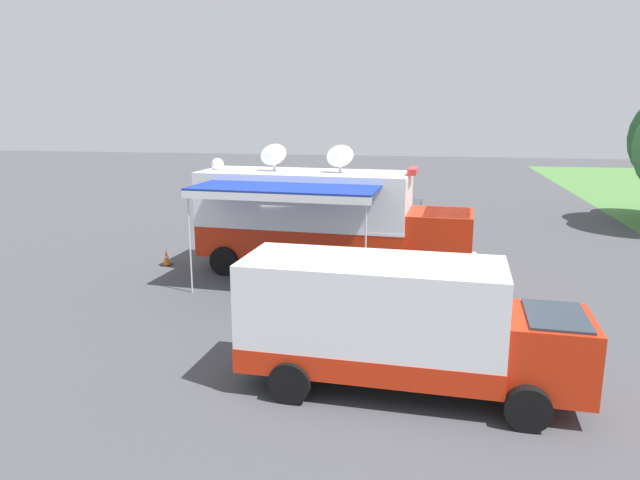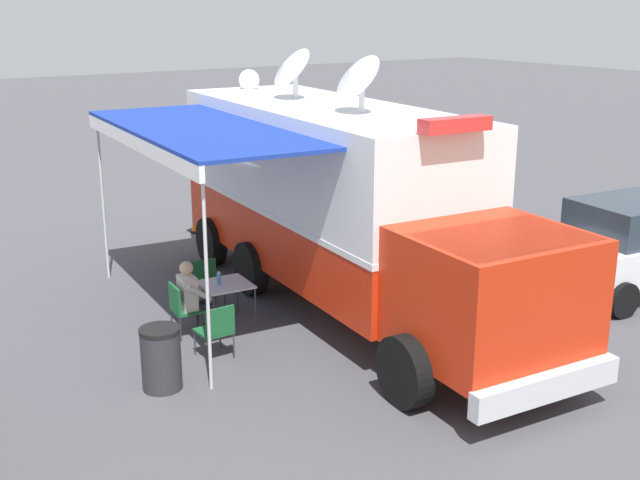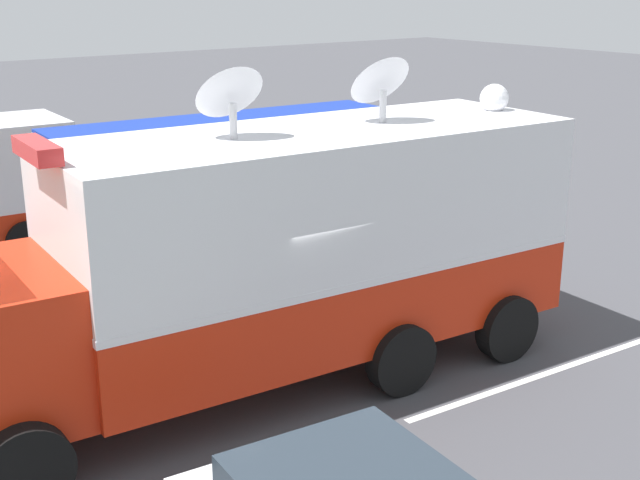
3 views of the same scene
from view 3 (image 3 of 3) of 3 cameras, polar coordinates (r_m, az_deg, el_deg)
The scene contains 11 objects.
ground_plane at distance 12.56m, azimuth -0.14°, elevation -8.54°, with size 100.00×100.00×0.00m, color #47474C.
lot_stripe at distance 12.70m, azimuth 14.42°, elevation -8.81°, with size 0.12×4.80×0.01m, color silver.
command_truck at distance 11.51m, azimuth -3.37°, elevation -0.59°, with size 5.26×9.64×4.53m.
folding_table at distance 13.83m, azimuth -7.39°, elevation -3.18°, with size 0.85×0.85×0.73m.
water_bottle at distance 13.87m, azimuth -7.64°, elevation -2.42°, with size 0.07×0.07×0.22m.
folding_chair_at_table at distance 14.54m, azimuth -9.00°, elevation -2.89°, with size 0.51×0.51×0.87m.
folding_chair_beside_table at distance 14.26m, azimuth -4.33°, elevation -3.12°, with size 0.51×0.51×0.87m.
folding_chair_spare_by_truck at distance 14.03m, azimuth -12.99°, elevation -3.88°, with size 0.49×0.49×0.87m.
seated_responder at distance 14.33m, azimuth -8.72°, elevation -2.59°, with size 0.68×0.58×1.25m.
trash_bin at distance 14.84m, azimuth -16.32°, elevation -3.20°, with size 0.57×0.57×0.91m.
traffic_cone at distance 15.96m, azimuth 14.17°, elevation -2.25°, with size 0.36×0.36×0.58m.
Camera 3 is at (-9.06, 6.77, 5.47)m, focal length 47.85 mm.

